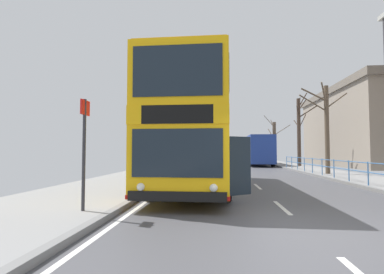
{
  "coord_description": "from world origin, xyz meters",
  "views": [
    {
      "loc": [
        -1.78,
        -5.68,
        1.54
      ],
      "look_at": [
        -2.65,
        4.42,
        2.05
      ],
      "focal_mm": 27.2,
      "sensor_mm": 36.0,
      "label": 1
    }
  ],
  "objects_px": {
    "bus_stop_sign_near": "(84,142)",
    "bare_tree_far_01": "(274,141)",
    "bare_tree_far_00": "(299,130)",
    "bare_tree_far_02": "(326,126)",
    "double_decker_bus_main": "(197,133)",
    "background_bus_far_lane": "(257,150)",
    "background_building_00": "(381,127)"
  },
  "relations": [
    {
      "from": "double_decker_bus_main",
      "to": "bus_stop_sign_near",
      "type": "distance_m",
      "value": 6.18
    },
    {
      "from": "bus_stop_sign_near",
      "to": "bare_tree_far_00",
      "type": "relative_size",
      "value": 0.38
    },
    {
      "from": "bare_tree_far_00",
      "to": "bus_stop_sign_near",
      "type": "bearing_deg",
      "value": -116.5
    },
    {
      "from": "bare_tree_far_00",
      "to": "bare_tree_far_02",
      "type": "bearing_deg",
      "value": -96.3
    },
    {
      "from": "bus_stop_sign_near",
      "to": "double_decker_bus_main",
      "type": "bearing_deg",
      "value": 68.04
    },
    {
      "from": "bare_tree_far_02",
      "to": "background_building_00",
      "type": "xyz_separation_m",
      "value": [
        10.97,
        14.2,
        1.06
      ]
    },
    {
      "from": "background_bus_far_lane",
      "to": "bare_tree_far_00",
      "type": "height_order",
      "value": "bare_tree_far_00"
    },
    {
      "from": "bus_stop_sign_near",
      "to": "bare_tree_far_00",
      "type": "distance_m",
      "value": 25.27
    },
    {
      "from": "bare_tree_far_01",
      "to": "bare_tree_far_02",
      "type": "relative_size",
      "value": 1.02
    },
    {
      "from": "bare_tree_far_01",
      "to": "bus_stop_sign_near",
      "type": "bearing_deg",
      "value": -108.82
    },
    {
      "from": "double_decker_bus_main",
      "to": "bus_stop_sign_near",
      "type": "relative_size",
      "value": 4.11
    },
    {
      "from": "bus_stop_sign_near",
      "to": "background_building_00",
      "type": "height_order",
      "value": "background_building_00"
    },
    {
      "from": "bare_tree_far_02",
      "to": "bare_tree_far_00",
      "type": "bearing_deg",
      "value": 83.7
    },
    {
      "from": "bare_tree_far_02",
      "to": "bus_stop_sign_near",
      "type": "bearing_deg",
      "value": -129.17
    },
    {
      "from": "bare_tree_far_02",
      "to": "background_bus_far_lane",
      "type": "bearing_deg",
      "value": 100.35
    },
    {
      "from": "bare_tree_far_01",
      "to": "bare_tree_far_02",
      "type": "distance_m",
      "value": 17.93
    },
    {
      "from": "bare_tree_far_00",
      "to": "bare_tree_far_01",
      "type": "relative_size",
      "value": 1.21
    },
    {
      "from": "double_decker_bus_main",
      "to": "background_bus_far_lane",
      "type": "height_order",
      "value": "double_decker_bus_main"
    },
    {
      "from": "bus_stop_sign_near",
      "to": "bare_tree_far_01",
      "type": "relative_size",
      "value": 0.45
    },
    {
      "from": "double_decker_bus_main",
      "to": "bare_tree_far_01",
      "type": "distance_m",
      "value": 25.93
    },
    {
      "from": "bare_tree_far_01",
      "to": "background_building_00",
      "type": "relative_size",
      "value": 0.32
    },
    {
      "from": "double_decker_bus_main",
      "to": "background_bus_far_lane",
      "type": "bearing_deg",
      "value": 75.24
    },
    {
      "from": "double_decker_bus_main",
      "to": "bare_tree_far_02",
      "type": "bearing_deg",
      "value": 40.67
    },
    {
      "from": "double_decker_bus_main",
      "to": "bare_tree_far_02",
      "type": "height_order",
      "value": "bare_tree_far_02"
    },
    {
      "from": "background_bus_far_lane",
      "to": "bare_tree_far_01",
      "type": "bearing_deg",
      "value": 58.22
    },
    {
      "from": "bare_tree_far_00",
      "to": "background_building_00",
      "type": "bearing_deg",
      "value": 22.47
    },
    {
      "from": "bare_tree_far_02",
      "to": "background_building_00",
      "type": "relative_size",
      "value": 0.31
    },
    {
      "from": "background_bus_far_lane",
      "to": "bare_tree_far_02",
      "type": "bearing_deg",
      "value": -79.65
    },
    {
      "from": "bus_stop_sign_near",
      "to": "bare_tree_far_02",
      "type": "bearing_deg",
      "value": 50.83
    },
    {
      "from": "bus_stop_sign_near",
      "to": "bare_tree_far_01",
      "type": "height_order",
      "value": "bare_tree_far_01"
    },
    {
      "from": "background_building_00",
      "to": "bus_stop_sign_near",
      "type": "bearing_deg",
      "value": -128.39
    },
    {
      "from": "background_bus_far_lane",
      "to": "bare_tree_far_02",
      "type": "xyz_separation_m",
      "value": [
        2.48,
        -13.57,
        1.45
      ]
    }
  ]
}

